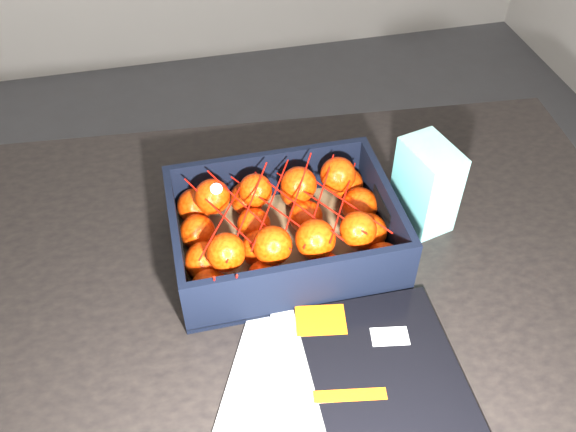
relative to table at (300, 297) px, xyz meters
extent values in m
plane|color=#3C3C3E|center=(-0.17, 0.22, -0.65)|extent=(3.50, 3.50, 0.00)
cube|color=black|center=(0.00, 0.00, 0.08)|extent=(1.26, 0.90, 0.04)
cylinder|color=black|center=(-0.55, 0.35, -0.30)|extent=(0.06, 0.06, 0.71)
cylinder|color=black|center=(0.55, 0.35, -0.30)|extent=(0.06, 0.06, 0.71)
cube|color=beige|center=(-0.06, -0.25, 0.10)|extent=(0.31, 0.34, 0.01)
cube|color=beige|center=(-0.01, -0.25, 0.11)|extent=(0.28, 0.33, 0.01)
cube|color=black|center=(0.06, -0.25, 0.11)|extent=(0.22, 0.28, 0.01)
cube|color=#DE5B0B|center=(0.00, -0.14, 0.12)|extent=(0.08, 0.07, 0.00)
cube|color=white|center=(0.09, -0.19, 0.12)|extent=(0.06, 0.04, 0.00)
cube|color=#DE5B0B|center=(0.00, -0.26, 0.12)|extent=(0.10, 0.03, 0.00)
cube|color=brown|center=(-0.02, 0.03, 0.10)|extent=(0.36, 0.27, 0.01)
cube|color=black|center=(-0.02, 0.16, 0.15)|extent=(0.36, 0.01, 0.11)
cube|color=black|center=(-0.02, -0.10, 0.15)|extent=(0.36, 0.01, 0.11)
cube|color=black|center=(-0.20, 0.03, 0.15)|extent=(0.01, 0.25, 0.11)
cube|color=black|center=(0.15, 0.03, 0.15)|extent=(0.01, 0.25, 0.11)
sphere|color=red|center=(-0.16, -0.06, 0.14)|extent=(0.06, 0.06, 0.06)
sphere|color=red|center=(-0.16, 0.00, 0.14)|extent=(0.06, 0.06, 0.06)
sphere|color=red|center=(-0.16, 0.07, 0.14)|extent=(0.06, 0.06, 0.06)
sphere|color=red|center=(-0.16, 0.13, 0.14)|extent=(0.06, 0.06, 0.06)
sphere|color=red|center=(-0.07, -0.06, 0.14)|extent=(0.06, 0.06, 0.06)
sphere|color=red|center=(-0.07, 0.01, 0.14)|extent=(0.06, 0.06, 0.06)
sphere|color=red|center=(-0.07, 0.06, 0.14)|extent=(0.06, 0.06, 0.06)
sphere|color=red|center=(-0.07, 0.13, 0.14)|extent=(0.06, 0.06, 0.06)
sphere|color=red|center=(0.02, -0.06, 0.14)|extent=(0.06, 0.06, 0.06)
sphere|color=red|center=(0.03, 0.00, 0.14)|extent=(0.06, 0.06, 0.06)
sphere|color=red|center=(0.02, 0.06, 0.14)|extent=(0.06, 0.06, 0.06)
sphere|color=red|center=(0.02, 0.13, 0.14)|extent=(0.06, 0.06, 0.06)
sphere|color=red|center=(0.12, -0.06, 0.14)|extent=(0.06, 0.06, 0.06)
sphere|color=red|center=(0.11, 0.00, 0.14)|extent=(0.06, 0.06, 0.06)
sphere|color=red|center=(0.12, 0.07, 0.14)|extent=(0.06, 0.06, 0.06)
sphere|color=red|center=(0.11, 0.13, 0.14)|extent=(0.06, 0.06, 0.06)
sphere|color=red|center=(-0.13, -0.03, 0.19)|extent=(0.06, 0.06, 0.06)
sphere|color=red|center=(-0.13, 0.10, 0.19)|extent=(0.06, 0.06, 0.06)
sphere|color=red|center=(-0.06, -0.03, 0.19)|extent=(0.06, 0.06, 0.06)
sphere|color=red|center=(-0.06, 0.10, 0.19)|extent=(0.06, 0.06, 0.06)
sphere|color=red|center=(0.01, -0.04, 0.19)|extent=(0.06, 0.06, 0.06)
sphere|color=red|center=(0.02, 0.09, 0.19)|extent=(0.06, 0.06, 0.06)
sphere|color=red|center=(0.08, -0.03, 0.19)|extent=(0.06, 0.06, 0.06)
sphere|color=red|center=(0.09, 0.10, 0.19)|extent=(0.06, 0.06, 0.06)
cylinder|color=#C10F07|center=(-0.12, 0.03, 0.20)|extent=(0.10, 0.19, 0.02)
cylinder|color=#C10F07|center=(-0.08, 0.04, 0.21)|extent=(0.10, 0.19, 0.02)
cylinder|color=#C10F07|center=(-0.04, 0.04, 0.20)|extent=(0.10, 0.19, 0.02)
cylinder|color=#C10F07|center=(0.00, 0.03, 0.21)|extent=(0.10, 0.19, 0.01)
cylinder|color=#C10F07|center=(0.04, 0.03, 0.20)|extent=(0.10, 0.19, 0.02)
cylinder|color=#C10F07|center=(0.08, 0.03, 0.20)|extent=(0.10, 0.19, 0.01)
cylinder|color=#C10F07|center=(-0.12, 0.03, 0.21)|extent=(0.10, 0.19, 0.03)
cylinder|color=#C10F07|center=(-0.08, 0.03, 0.21)|extent=(0.10, 0.19, 0.02)
cylinder|color=#C10F07|center=(-0.04, 0.04, 0.21)|extent=(0.10, 0.19, 0.01)
cylinder|color=#C10F07|center=(0.00, 0.03, 0.21)|extent=(0.10, 0.19, 0.03)
cylinder|color=#C10F07|center=(0.04, 0.03, 0.21)|extent=(0.10, 0.19, 0.02)
cylinder|color=#C10F07|center=(0.08, 0.03, 0.20)|extent=(0.10, 0.19, 0.02)
cylinder|color=#C10F07|center=(-0.15, -0.09, 0.18)|extent=(0.00, 0.03, 0.09)
cylinder|color=#C10F07|center=(-0.12, -0.09, 0.18)|extent=(0.01, 0.04, 0.08)
cube|color=silver|center=(0.23, 0.05, 0.18)|extent=(0.09, 0.12, 0.16)
camera|label=1|loc=(-0.18, -0.66, 0.89)|focal=38.52mm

